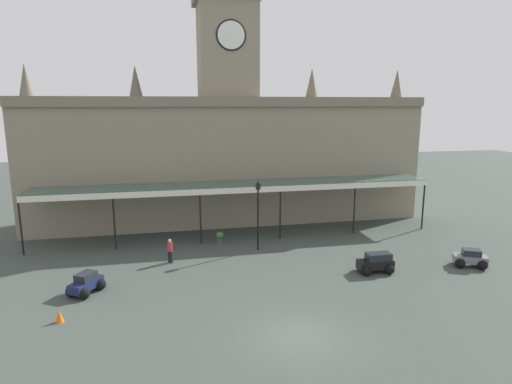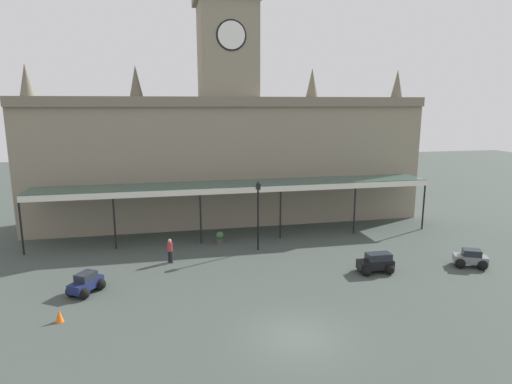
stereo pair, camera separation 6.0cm
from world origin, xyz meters
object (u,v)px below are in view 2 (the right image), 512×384
(pedestrian_crossing_forecourt, at_px, (170,250))
(traffic_cone, at_px, (59,316))
(planter_by_canopy, at_px, (220,237))
(victorian_lamppost, at_px, (258,208))
(car_black_estate, at_px, (376,264))
(car_grey_sedan, at_px, (470,259))
(car_navy_sedan, at_px, (86,284))

(pedestrian_crossing_forecourt, height_order, traffic_cone, pedestrian_crossing_forecourt)
(planter_by_canopy, bearing_deg, pedestrian_crossing_forecourt, -138.20)
(victorian_lamppost, bearing_deg, pedestrian_crossing_forecourt, -168.15)
(traffic_cone, bearing_deg, victorian_lamppost, 35.71)
(planter_by_canopy, bearing_deg, car_black_estate, -41.14)
(car_grey_sedan, height_order, pedestrian_crossing_forecourt, pedestrian_crossing_forecourt)
(pedestrian_crossing_forecourt, height_order, victorian_lamppost, victorian_lamppost)
(car_navy_sedan, height_order, car_grey_sedan, same)
(traffic_cone, height_order, planter_by_canopy, planter_by_canopy)
(car_black_estate, height_order, planter_by_canopy, car_black_estate)
(pedestrian_crossing_forecourt, bearing_deg, victorian_lamppost, 11.85)
(car_black_estate, bearing_deg, traffic_cone, -171.53)
(pedestrian_crossing_forecourt, xyz_separation_m, victorian_lamppost, (6.38, 1.34, 2.27))
(car_grey_sedan, xyz_separation_m, planter_by_canopy, (-15.61, 8.26, -0.01))
(car_navy_sedan, bearing_deg, car_grey_sedan, -2.24)
(car_grey_sedan, bearing_deg, pedestrian_crossing_forecourt, 165.92)
(car_grey_sedan, distance_m, traffic_cone, 25.04)
(car_grey_sedan, distance_m, pedestrian_crossing_forecourt, 20.01)
(traffic_cone, bearing_deg, planter_by_canopy, 48.71)
(pedestrian_crossing_forecourt, distance_m, victorian_lamppost, 6.90)
(car_navy_sedan, xyz_separation_m, car_black_estate, (17.60, -0.56, 0.06))
(car_black_estate, xyz_separation_m, car_grey_sedan, (6.59, -0.39, -0.06))
(car_black_estate, xyz_separation_m, planter_by_canopy, (-9.02, 7.88, -0.07))
(car_navy_sedan, height_order, car_black_estate, car_black_estate)
(victorian_lamppost, distance_m, planter_by_canopy, 4.25)
(car_navy_sedan, relative_size, planter_by_canopy, 2.35)
(victorian_lamppost, bearing_deg, car_grey_sedan, -25.46)
(car_grey_sedan, xyz_separation_m, victorian_lamppost, (-13.03, 6.21, 2.67))
(car_navy_sedan, relative_size, victorian_lamppost, 0.44)
(car_navy_sedan, height_order, planter_by_canopy, car_navy_sedan)
(pedestrian_crossing_forecourt, distance_m, traffic_cone, 9.10)
(car_navy_sedan, distance_m, car_black_estate, 17.61)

